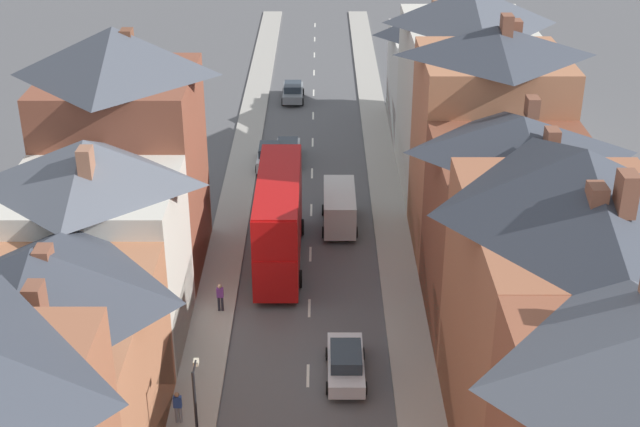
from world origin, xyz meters
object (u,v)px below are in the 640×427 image
(double_decker_bus_lead, at_px, (282,218))
(car_mid_black, at_px, (296,92))
(pedestrian_mid_right, at_px, (223,296))
(delivery_van, at_px, (342,207))
(car_near_silver, at_px, (349,363))
(pedestrian_mid_left, at_px, (181,405))
(car_near_blue, at_px, (273,156))
(street_lamp, at_px, (200,417))
(car_parked_left_a, at_px, (291,151))

(double_decker_bus_lead, bearing_deg, car_mid_black, 89.98)
(double_decker_bus_lead, xyz_separation_m, car_mid_black, (0.01, 28.69, -2.01))
(double_decker_bus_lead, height_order, pedestrian_mid_right, double_decker_bus_lead)
(delivery_van, bearing_deg, car_near_silver, -90.00)
(pedestrian_mid_left, xyz_separation_m, pedestrian_mid_right, (0.94, 9.11, 0.00))
(car_near_silver, relative_size, pedestrian_mid_left, 2.74)
(car_near_blue, distance_m, street_lamp, 32.41)
(pedestrian_mid_left, relative_size, street_lamp, 0.29)
(car_near_blue, height_order, pedestrian_mid_left, pedestrian_mid_left)
(delivery_van, bearing_deg, pedestrian_mid_right, -122.65)
(car_near_blue, height_order, car_near_silver, car_near_blue)
(double_decker_bus_lead, xyz_separation_m, pedestrian_mid_left, (-3.84, -14.82, -1.78))
(car_mid_black, xyz_separation_m, street_lamp, (-2.45, -46.99, 2.44))
(car_parked_left_a, xyz_separation_m, delivery_van, (3.60, -10.64, 0.54))
(car_mid_black, relative_size, pedestrian_mid_right, 2.71)
(car_near_silver, relative_size, street_lamp, 0.80)
(car_near_blue, xyz_separation_m, car_near_silver, (4.90, -25.33, -0.05))
(delivery_van, distance_m, pedestrian_mid_left, 20.67)
(car_near_silver, distance_m, pedestrian_mid_right, 8.60)
(car_parked_left_a, bearing_deg, double_decker_bus_lead, -90.03)
(car_near_blue, distance_m, car_mid_black, 14.75)
(car_near_blue, height_order, car_mid_black, car_near_blue)
(car_mid_black, height_order, pedestrian_mid_left, pedestrian_mid_left)
(car_parked_left_a, height_order, pedestrian_mid_left, pedestrian_mid_left)
(car_near_silver, xyz_separation_m, pedestrian_mid_right, (-6.51, 5.62, 0.23))
(car_mid_black, bearing_deg, car_parked_left_a, -90.00)
(double_decker_bus_lead, distance_m, car_mid_black, 28.76)
(car_near_blue, relative_size, car_mid_black, 0.97)
(double_decker_bus_lead, distance_m, car_near_silver, 12.06)
(car_near_silver, height_order, pedestrian_mid_left, pedestrian_mid_left)
(car_parked_left_a, height_order, pedestrian_mid_right, pedestrian_mid_right)
(car_mid_black, bearing_deg, car_near_blue, -95.06)
(car_near_silver, bearing_deg, car_parked_left_a, 97.76)
(pedestrian_mid_left, bearing_deg, double_decker_bus_lead, 75.47)
(car_parked_left_a, relative_size, delivery_van, 0.78)
(car_mid_black, xyz_separation_m, pedestrian_mid_right, (-2.91, -34.41, 0.23))
(double_decker_bus_lead, xyz_separation_m, car_parked_left_a, (0.01, 15.09, -2.01))
(car_mid_black, height_order, delivery_van, delivery_van)
(car_mid_black, distance_m, pedestrian_mid_left, 43.69)
(car_near_blue, relative_size, pedestrian_mid_right, 2.64)
(car_parked_left_a, height_order, delivery_van, delivery_van)
(pedestrian_mid_right, height_order, street_lamp, street_lamp)
(car_parked_left_a, distance_m, pedestrian_mid_left, 30.16)
(car_mid_black, bearing_deg, delivery_van, -81.55)
(car_parked_left_a, bearing_deg, car_near_blue, -140.27)
(car_near_silver, xyz_separation_m, delivery_van, (0.00, 15.78, 0.54))
(car_near_blue, height_order, street_lamp, street_lamp)
(car_parked_left_a, bearing_deg, delivery_van, -71.30)
(pedestrian_mid_left, bearing_deg, delivery_van, 68.86)
(car_near_silver, bearing_deg, pedestrian_mid_left, -154.88)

